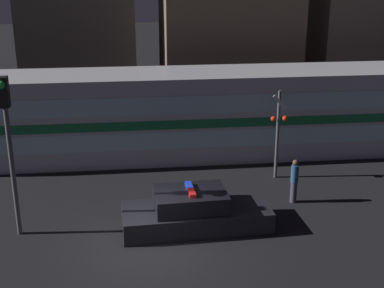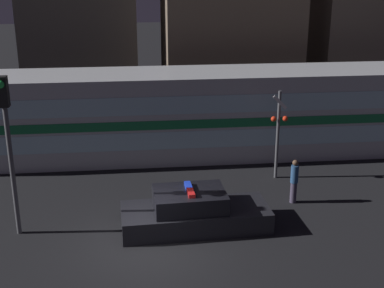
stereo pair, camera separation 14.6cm
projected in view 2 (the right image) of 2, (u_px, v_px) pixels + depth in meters
ground_plane at (148, 247)px, 16.04m from camera, size 120.00×120.00×0.00m
train at (189, 114)px, 23.10m from camera, size 23.06×3.05×3.69m
police_car at (194, 213)px, 17.05m from camera, size 4.78×2.03×1.41m
pedestrian at (294, 181)px, 18.74m from camera, size 0.27×0.27×1.61m
crossing_signal_near at (278, 130)px, 20.49m from camera, size 0.66×0.29×3.51m
traffic_light_corner at (7, 132)px, 15.77m from camera, size 0.30×0.46×5.03m
building_left at (83, 37)px, 30.53m from camera, size 6.15×6.21×7.94m
building_center at (228, 21)px, 29.39m from camera, size 7.06×6.51×9.88m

